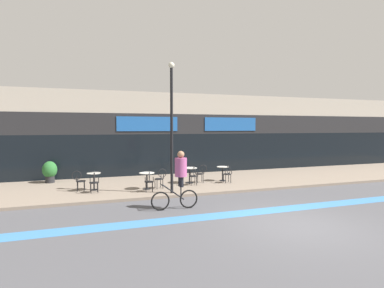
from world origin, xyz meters
TOP-DOWN VIEW (x-y plane):
  - ground_plane at (0.00, 0.00)m, footprint 120.00×120.00m
  - sidewalk_slab at (0.00, 7.25)m, footprint 40.00×5.50m
  - storefront_facade at (0.00, 11.96)m, footprint 40.00×4.06m
  - bike_lane_stripe at (0.00, 1.63)m, footprint 36.00×0.70m
  - bistro_table_0 at (-5.70, 6.59)m, footprint 0.60×0.60m
  - bistro_table_1 at (-3.42, 6.05)m, footprint 0.68×0.68m
  - bistro_table_2 at (-1.13, 6.84)m, footprint 0.75×0.75m
  - bistro_table_3 at (0.71, 6.88)m, footprint 0.61×0.61m
  - cafe_chair_0_near at (-5.69, 5.96)m, footprint 0.43×0.59m
  - cafe_chair_0_side at (-6.32, 6.59)m, footprint 0.58×0.42m
  - cafe_chair_1_near at (-3.43, 5.42)m, footprint 0.45×0.60m
  - cafe_chair_1_side at (-2.80, 6.06)m, footprint 0.60×0.45m
  - cafe_chair_2_near at (-1.13, 6.22)m, footprint 0.40×0.57m
  - cafe_chair_2_side at (-0.50, 6.84)m, footprint 0.59×0.44m
  - cafe_chair_3_near at (0.71, 6.26)m, footprint 0.42×0.58m
  - planter_pot at (-7.81, 9.19)m, footprint 0.71×0.71m
  - lamp_post at (-2.55, 4.93)m, footprint 0.26×0.26m
  - cyclist_0 at (-2.82, 2.83)m, footprint 1.71×0.48m

SIDE VIEW (x-z plane):
  - ground_plane at x=0.00m, z-range 0.00..0.00m
  - bike_lane_stripe at x=0.00m, z-range 0.00..0.01m
  - sidewalk_slab at x=0.00m, z-range 0.00..0.12m
  - cafe_chair_0_near at x=-5.69m, z-range 0.19..1.09m
  - cafe_chair_0_side at x=-6.32m, z-range 0.19..1.09m
  - cafe_chair_1_near at x=-3.43m, z-range 0.19..1.09m
  - cafe_chair_1_side at x=-2.80m, z-range 0.19..1.09m
  - cafe_chair_2_near at x=-1.13m, z-range 0.19..1.09m
  - cafe_chair_2_side at x=-0.50m, z-range 0.19..1.09m
  - cafe_chair_3_near at x=0.71m, z-range 0.19..1.09m
  - bistro_table_3 at x=0.71m, z-range 0.27..1.02m
  - bistro_table_1 at x=-3.42m, z-range 0.28..1.03m
  - bistro_table_0 at x=-5.70m, z-range 0.27..1.05m
  - bistro_table_2 at x=-1.13m, z-range 0.29..1.06m
  - planter_pot at x=-7.81m, z-range 0.17..1.26m
  - cyclist_0 at x=-2.82m, z-range 0.17..2.25m
  - storefront_facade at x=0.00m, z-range -0.01..4.97m
  - lamp_post at x=-2.55m, z-range 0.53..6.05m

